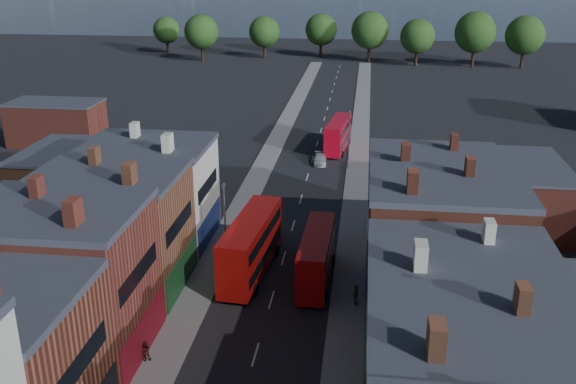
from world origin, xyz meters
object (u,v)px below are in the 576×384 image
(bus_0, at_px, (251,245))
(bus_2, at_px, (338,134))
(ped_3, at_px, (356,295))
(ped_1, at_px, (146,351))
(bus_1, at_px, (317,256))
(car_3, at_px, (320,159))
(car_2, at_px, (267,238))

(bus_0, distance_m, bus_2, 40.66)
(bus_2, xyz_separation_m, ped_3, (3.80, -44.93, -1.42))
(bus_0, xyz_separation_m, ped_1, (-5.16, -14.40, -1.99))
(bus_1, height_order, bus_2, bus_1)
(bus_1, relative_size, ped_1, 6.93)
(car_3, bearing_deg, ped_1, -104.65)
(ped_1, relative_size, ped_3, 0.82)
(bus_0, bearing_deg, ped_3, -20.59)
(bus_1, height_order, car_2, bus_1)
(ped_3, bearing_deg, car_2, 39.05)
(bus_0, bearing_deg, car_2, 92.00)
(car_3, bearing_deg, bus_0, -100.49)
(bus_1, bearing_deg, bus_0, 174.70)
(bus_1, bearing_deg, car_3, 95.27)
(bus_2, bearing_deg, ped_1, -94.90)
(bus_0, height_order, bus_1, bus_0)
(bus_0, distance_m, car_2, 6.91)
(bus_2, bearing_deg, bus_1, -83.25)
(bus_1, bearing_deg, bus_2, 91.66)
(bus_2, relative_size, ped_1, 7.02)
(bus_1, relative_size, bus_2, 0.99)
(bus_0, bearing_deg, ped_1, -104.36)
(bus_0, relative_size, car_2, 2.83)
(car_3, xyz_separation_m, ped_3, (5.93, -38.14, 0.43))
(bus_2, bearing_deg, car_2, -92.73)
(bus_2, distance_m, car_3, 7.36)
(bus_0, xyz_separation_m, car_3, (3.74, 33.43, -2.26))
(ped_1, bearing_deg, bus_2, -125.04)
(car_2, distance_m, ped_3, 14.57)
(car_3, xyz_separation_m, ped_1, (-8.90, -47.83, 0.26))
(bus_2, relative_size, car_3, 2.50)
(car_3, height_order, ped_3, ped_3)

